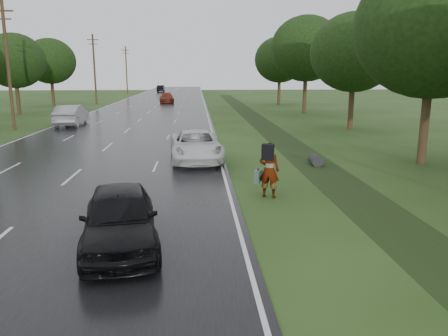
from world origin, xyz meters
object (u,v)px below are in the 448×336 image
white_pickup (196,146)px  silver_sedan (71,115)px  pedestrian (268,169)px  dark_sedan (120,218)px

white_pickup → silver_sedan: silver_sedan is taller
pedestrian → dark_sedan: size_ratio=0.44×
dark_sedan → silver_sedan: (-8.88, 28.01, 0.09)m
pedestrian → dark_sedan: 6.52m
white_pickup → dark_sedan: dark_sedan is taller
silver_sedan → white_pickup: bearing=122.5°
white_pickup → dark_sedan: bearing=-103.8°
pedestrian → silver_sedan: (-13.55, 23.46, -0.14)m
white_pickup → dark_sedan: 11.77m
pedestrian → white_pickup: bearing=-47.7°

